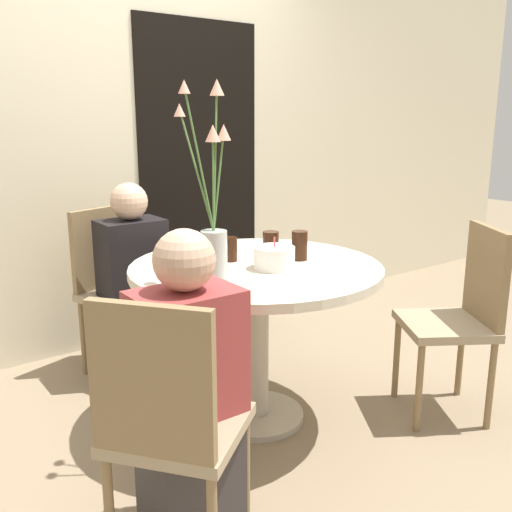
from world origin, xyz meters
name	(u,v)px	position (x,y,z in m)	size (l,w,h in m)	color
ground_plane	(256,417)	(0.00, 0.00, 0.00)	(16.00, 16.00, 0.00)	#89755B
wall_back	(128,139)	(0.00, 1.34, 1.30)	(8.00, 0.05, 2.60)	beige
doorway_panel	(201,179)	(0.50, 1.31, 1.02)	(0.90, 0.01, 2.05)	black
dining_table	(256,294)	(0.00, 0.00, 0.63)	(1.16, 1.16, 0.78)	beige
chair_far_back	(114,280)	(-0.31, 0.94, 0.54)	(0.50, 0.50, 0.94)	#9E896B
chair_near_front	(168,419)	(-0.78, -0.61, 0.54)	(0.56, 0.56, 0.94)	#9E896B
chair_right_flank	(462,309)	(0.84, -0.53, 0.54)	(0.55, 0.55, 0.94)	#9E896B
birthday_cake	(274,258)	(0.02, -0.11, 0.82)	(0.18, 0.18, 0.14)	white
flower_vase	(213,221)	(-0.35, -0.20, 1.04)	(0.21, 0.23, 0.80)	silver
side_plate	(223,249)	(0.04, 0.34, 0.78)	(0.18, 0.18, 0.01)	silver
drink_glass_0	(230,249)	(-0.06, 0.13, 0.83)	(0.07, 0.07, 0.11)	#33190C
drink_glass_1	(205,251)	(-0.17, 0.17, 0.83)	(0.08, 0.08, 0.12)	black
drink_glass_2	(300,246)	(0.22, -0.05, 0.84)	(0.07, 0.07, 0.14)	#33190C
drink_glass_3	(201,246)	(-0.14, 0.26, 0.83)	(0.07, 0.07, 0.11)	maroon
drink_glass_4	(271,243)	(0.18, 0.12, 0.83)	(0.08, 0.08, 0.11)	#33190C
drink_glass_5	(178,262)	(-0.39, 0.02, 0.84)	(0.07, 0.07, 0.13)	#51280F
person_boy	(134,288)	(-0.26, 0.79, 0.52)	(0.34, 0.24, 1.10)	#383333
person_guest	(188,400)	(-0.66, -0.51, 0.52)	(0.34, 0.24, 1.10)	#383333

